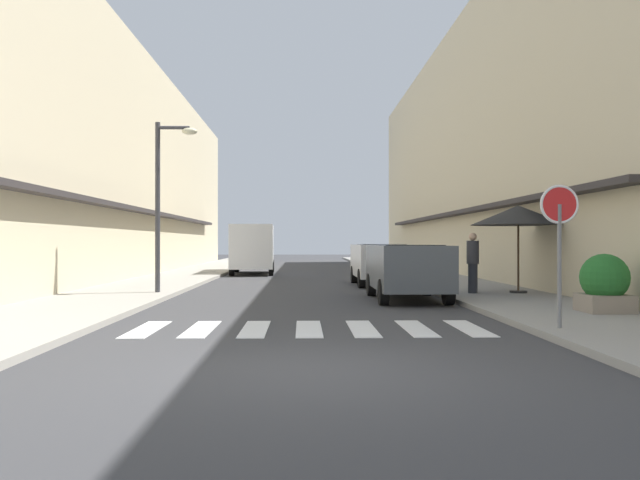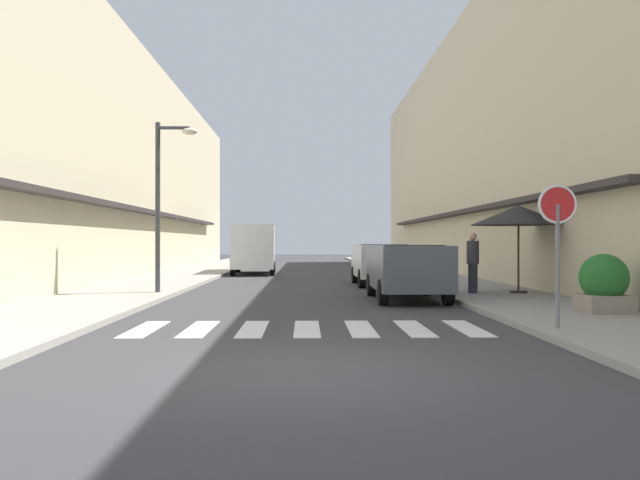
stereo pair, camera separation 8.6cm
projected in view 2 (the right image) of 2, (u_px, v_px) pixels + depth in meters
ground_plane at (306, 279)px, 26.76m from camera, size 105.52×105.52×0.00m
sidewalk_left at (180, 277)px, 26.64m from camera, size 3.12×67.15×0.12m
sidewalk_right at (430, 277)px, 26.88m from camera, size 3.12×67.15×0.12m
building_row_left at (94, 166)px, 27.96m from camera, size 5.50×45.17×9.79m
building_row_right at (514, 147)px, 28.40m from camera, size 5.50×45.17×11.59m
crosswalk at (307, 329)px, 11.23m from camera, size 6.15×2.20×0.01m
parked_car_near at (407, 265)px, 16.80m from camera, size 1.81×4.17×1.47m
parked_car_mid at (380, 259)px, 22.67m from camera, size 1.83×4.20×1.47m
delivery_van at (254, 245)px, 30.85m from camera, size 2.16×5.47×2.37m
round_street_sign at (558, 219)px, 10.46m from camera, size 0.65×0.07×2.36m
street_lamp at (165, 187)px, 18.05m from camera, size 1.19×0.28×4.82m
cafe_umbrella at (518, 216)px, 17.78m from camera, size 2.65×2.65×2.45m
planter_corner at (604, 284)px, 12.88m from camera, size 0.97×0.97×1.18m
pedestrian_walking_near at (473, 261)px, 17.68m from camera, size 0.34×0.34×1.68m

